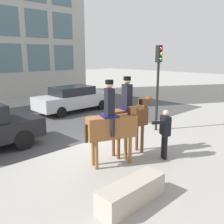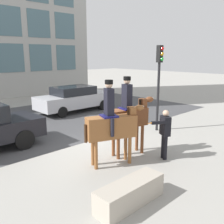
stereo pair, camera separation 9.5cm
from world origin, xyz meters
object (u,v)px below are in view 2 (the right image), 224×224
at_px(street_car_far_lane, 75,98).
at_px(planter_ledge, 130,193).
at_px(traffic_light, 159,74).
at_px(mounted_horse_lead, 112,124).
at_px(mounted_horse_companion, 129,115).
at_px(pedestrian_bystander, 165,131).

distance_m(street_car_far_lane, planter_ledge, 10.12).
relative_size(street_car_far_lane, traffic_light, 1.27).
distance_m(mounted_horse_lead, planter_ledge, 2.44).
bearing_deg(street_car_far_lane, mounted_horse_companion, -111.13).
bearing_deg(traffic_light, mounted_horse_companion, -161.31).
bearing_deg(mounted_horse_companion, traffic_light, 31.50).
distance_m(mounted_horse_lead, pedestrian_bystander, 1.77).
relative_size(mounted_horse_companion, planter_ledge, 1.48).
bearing_deg(street_car_far_lane, traffic_light, -86.43).
relative_size(mounted_horse_lead, planter_ledge, 1.46).
bearing_deg(pedestrian_bystander, mounted_horse_companion, -32.88).
relative_size(mounted_horse_companion, street_car_far_lane, 0.56).
bearing_deg(traffic_light, planter_ledge, -149.41).
relative_size(mounted_horse_lead, mounted_horse_companion, 0.99).
bearing_deg(planter_ledge, traffic_light, 30.59).
xyz_separation_m(pedestrian_bystander, planter_ledge, (-2.71, -0.98, -0.69)).
bearing_deg(street_car_far_lane, mounted_horse_lead, -117.13).
height_order(mounted_horse_lead, planter_ledge, mounted_horse_lead).
height_order(street_car_far_lane, traffic_light, traffic_light).
bearing_deg(mounted_horse_lead, street_car_far_lane, 84.50).
bearing_deg(mounted_horse_companion, street_car_far_lane, 81.68).
distance_m(street_car_far_lane, traffic_light, 6.09).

